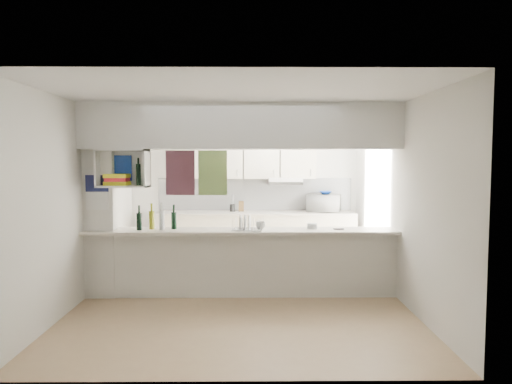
{
  "coord_description": "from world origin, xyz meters",
  "views": [
    {
      "loc": [
        0.14,
        -6.11,
        1.86
      ],
      "look_at": [
        0.2,
        0.5,
        1.39
      ],
      "focal_mm": 32.0,
      "sensor_mm": 36.0,
      "label": 1
    }
  ],
  "objects_px": {
    "wine_bottles": "(157,220)",
    "dish_rack": "(248,224)",
    "microwave": "(324,203)",
    "bowl": "(325,193)"
  },
  "relations": [
    {
      "from": "wine_bottles",
      "to": "dish_rack",
      "type": "bearing_deg",
      "value": -1.82
    },
    {
      "from": "microwave",
      "to": "bowl",
      "type": "xyz_separation_m",
      "value": [
        0.03,
        0.01,
        0.19
      ]
    },
    {
      "from": "microwave",
      "to": "dish_rack",
      "type": "distance_m",
      "value": 2.53
    },
    {
      "from": "dish_rack",
      "to": "wine_bottles",
      "type": "relative_size",
      "value": 0.84
    },
    {
      "from": "microwave",
      "to": "bowl",
      "type": "distance_m",
      "value": 0.19
    },
    {
      "from": "microwave",
      "to": "dish_rack",
      "type": "bearing_deg",
      "value": 75.27
    },
    {
      "from": "microwave",
      "to": "wine_bottles",
      "type": "distance_m",
      "value": 3.33
    },
    {
      "from": "dish_rack",
      "to": "microwave",
      "type": "bearing_deg",
      "value": 65.26
    },
    {
      "from": "bowl",
      "to": "dish_rack",
      "type": "bearing_deg",
      "value": -122.96
    },
    {
      "from": "bowl",
      "to": "wine_bottles",
      "type": "bearing_deg",
      "value": -141.22
    }
  ]
}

